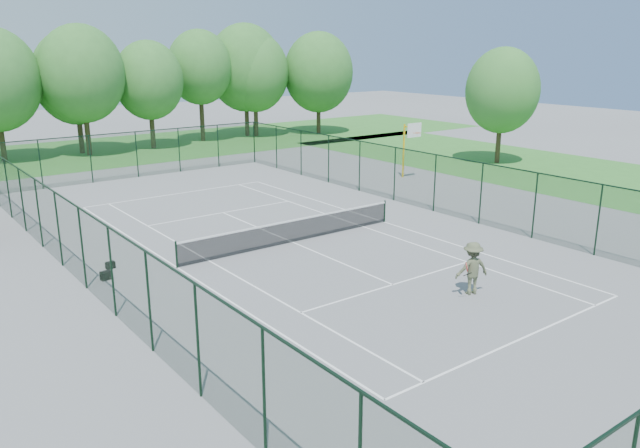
{
  "coord_description": "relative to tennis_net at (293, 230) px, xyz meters",
  "views": [
    {
      "loc": [
        -14.9,
        -21.71,
        8.36
      ],
      "look_at": [
        0.0,
        -2.0,
        1.3
      ],
      "focal_mm": 35.0,
      "sensor_mm": 36.0,
      "label": 1
    }
  ],
  "objects": [
    {
      "name": "fence_enclosure",
      "position": [
        0.0,
        0.0,
        0.98
      ],
      "size": [
        18.05,
        36.05,
        3.02
      ],
      "color": "#15321A",
      "rests_on": "ground"
    },
    {
      "name": "sports_bag_a",
      "position": [
        -8.14,
        0.42,
        -0.41
      ],
      "size": [
        0.44,
        0.3,
        0.33
      ],
      "primitive_type": "cube",
      "rotation": [
        0.0,
        0.0,
        0.13
      ],
      "color": "black",
      "rests_on": "ground"
    },
    {
      "name": "tree_side",
      "position": [
        23.33,
        6.97,
        4.7
      ],
      "size": [
        5.28,
        5.28,
        8.37
      ],
      "color": "#433420",
      "rests_on": "ground"
    },
    {
      "name": "tree_line_far",
      "position": [
        0.0,
        30.0,
        5.42
      ],
      "size": [
        39.4,
        6.4,
        9.7
      ],
      "color": "#433420",
      "rests_on": "ground"
    },
    {
      "name": "ground",
      "position": [
        0.0,
        0.0,
        -0.58
      ],
      "size": [
        140.0,
        140.0,
        0.0
      ],
      "primitive_type": "plane",
      "color": "gray",
      "rests_on": "ground"
    },
    {
      "name": "court_lines",
      "position": [
        0.0,
        0.0,
        -0.57
      ],
      "size": [
        11.05,
        23.85,
        0.01
      ],
      "color": "white",
      "rests_on": "ground"
    },
    {
      "name": "tennis_net",
      "position": [
        0.0,
        0.0,
        0.0
      ],
      "size": [
        11.08,
        0.08,
        1.1
      ],
      "color": "black",
      "rests_on": "ground"
    },
    {
      "name": "grass_far",
      "position": [
        0.0,
        30.0,
        -0.57
      ],
      "size": [
        80.0,
        16.0,
        0.01
      ],
      "primitive_type": "cube",
      "color": "#39832F",
      "rests_on": "ground"
    },
    {
      "name": "basketball_goal",
      "position": [
        13.97,
        6.87,
        1.99
      ],
      "size": [
        1.2,
        1.43,
        3.65
      ],
      "color": "yellow",
      "rests_on": "ground"
    },
    {
      "name": "tennis_player",
      "position": [
        1.61,
        -8.64,
        0.37
      ],
      "size": [
        1.71,
        1.07,
        1.88
      ],
      "color": "#53593D",
      "rests_on": "ground"
    },
    {
      "name": "sports_bag_b",
      "position": [
        -7.6,
        1.53,
        -0.44
      ],
      "size": [
        0.36,
        0.24,
        0.27
      ],
      "primitive_type": "cube",
      "rotation": [
        0.0,
        0.0,
        0.1
      ],
      "color": "black",
      "rests_on": "ground"
    },
    {
      "name": "grass_side",
      "position": [
        24.0,
        4.0,
        -0.57
      ],
      "size": [
        14.0,
        40.0,
        0.01
      ],
      "primitive_type": "cube",
      "color": "#39832F",
      "rests_on": "ground"
    }
  ]
}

